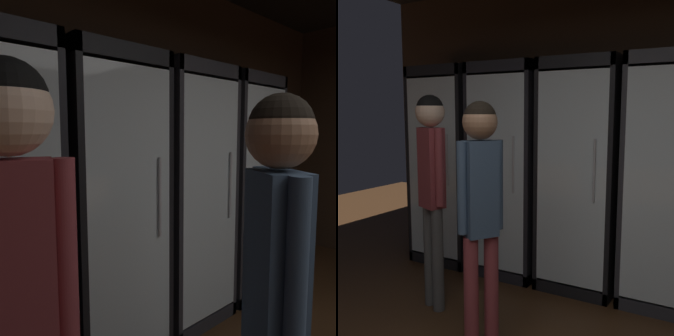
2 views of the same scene
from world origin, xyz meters
The scene contains 6 objects.
wall_back centered at (0.00, 3.03, 1.40)m, with size 6.00×0.06×2.80m, color #382619.
cooler_center centered at (-0.65, 2.74, 0.99)m, with size 0.67×0.59×2.01m.
cooler_right centered at (0.07, 2.74, 0.98)m, with size 0.67×0.59×2.01m.
cooler_far_right centered at (0.79, 2.74, 0.98)m, with size 0.67×0.59×2.01m.
shopper_near centered at (-1.53, 1.73, 1.12)m, with size 0.30×0.22×1.69m.
shopper_far centered at (-0.85, 1.38, 1.05)m, with size 0.22×0.26×1.63m.
Camera 1 is at (-1.80, 0.87, 1.51)m, focal length 35.55 mm.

